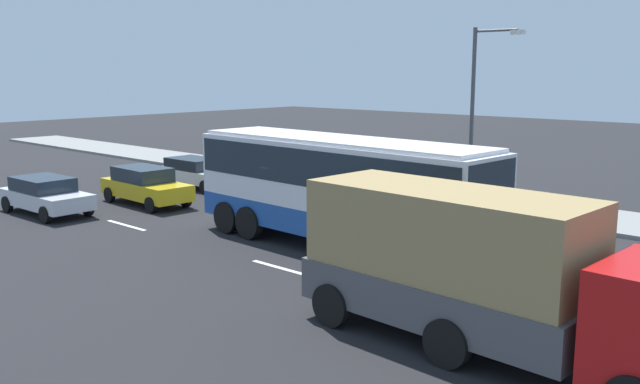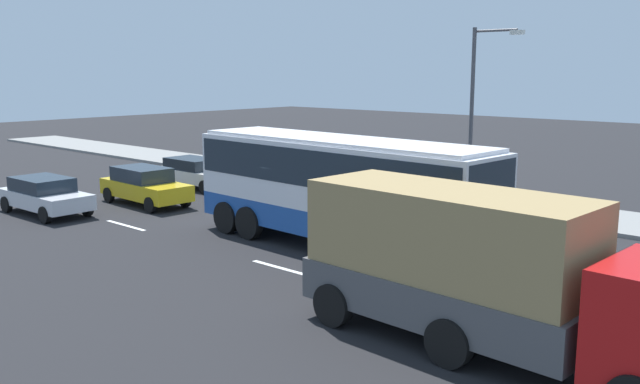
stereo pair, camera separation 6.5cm
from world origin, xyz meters
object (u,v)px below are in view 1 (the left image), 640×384
object	(u,v)px
pedestrian_near_curb	(372,172)
street_lamp	(478,104)
cargo_truck	(480,268)
car_white_minivan	(196,172)
coach_bus	(338,181)
car_yellow_taxi	(145,185)
car_silver_hatch	(45,195)

from	to	relation	value
pedestrian_near_curb	street_lamp	size ratio (longest dim) A/B	0.23
cargo_truck	car_white_minivan	size ratio (longest dim) A/B	1.81
car_white_minivan	coach_bus	bearing A→B (deg)	-17.82
car_white_minivan	car_yellow_taxi	size ratio (longest dim) A/B	1.00
pedestrian_near_curb	street_lamp	distance (m)	5.97
cargo_truck	car_yellow_taxi	size ratio (longest dim) A/B	1.82
cargo_truck	coach_bus	bearing A→B (deg)	152.67
pedestrian_near_curb	cargo_truck	bearing A→B (deg)	-64.80
cargo_truck	pedestrian_near_curb	distance (m)	17.14
coach_bus	cargo_truck	distance (m)	8.27
coach_bus	cargo_truck	size ratio (longest dim) A/B	1.30
car_yellow_taxi	coach_bus	bearing A→B (deg)	1.72
car_white_minivan	car_yellow_taxi	bearing A→B (deg)	-66.46
coach_bus	car_white_minivan	distance (m)	13.05
car_silver_hatch	car_white_minivan	bearing A→B (deg)	92.15
car_white_minivan	cargo_truck	bearing A→B (deg)	-22.37
car_white_minivan	car_yellow_taxi	xyz separation A→B (m)	(1.74, -3.98, 0.06)
pedestrian_near_curb	street_lamp	bearing A→B (deg)	-18.66
car_white_minivan	pedestrian_near_curb	size ratio (longest dim) A/B	2.88
coach_bus	cargo_truck	xyz separation A→B (m)	(7.18, -4.07, -0.47)
coach_bus	cargo_truck	bearing A→B (deg)	-27.24
street_lamp	pedestrian_near_curb	bearing A→B (deg)	-178.94
cargo_truck	car_yellow_taxi	xyz separation A→B (m)	(-17.80, 4.06, -0.88)
car_silver_hatch	pedestrian_near_curb	distance (m)	13.68
coach_bus	pedestrian_near_curb	world-z (taller)	coach_bus
coach_bus	car_silver_hatch	bearing A→B (deg)	-160.29
car_white_minivan	street_lamp	xyz separation A→B (m)	(12.51, 4.18, 3.47)
car_white_minivan	car_silver_hatch	bearing A→B (deg)	-86.40
pedestrian_near_curb	car_yellow_taxi	bearing A→B (deg)	-144.99
coach_bus	street_lamp	size ratio (longest dim) A/B	1.54
cargo_truck	pedestrian_near_curb	world-z (taller)	cargo_truck
cargo_truck	car_white_minivan	bearing A→B (deg)	159.85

